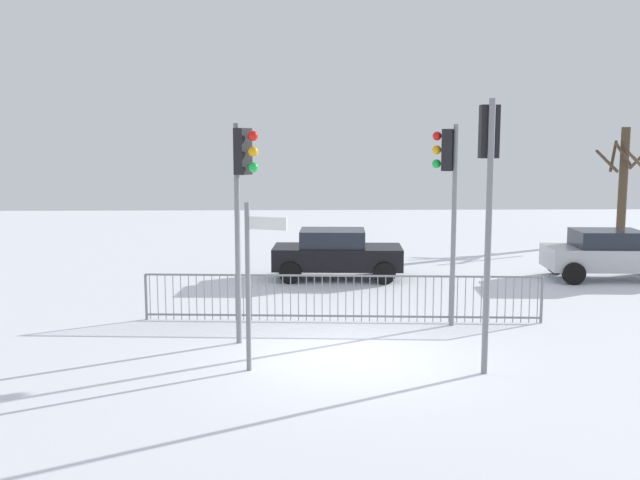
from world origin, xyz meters
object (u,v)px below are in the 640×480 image
car_silver_mid (610,254)px  bare_tree_left (623,180)px  direction_sign_post (251,278)px  traffic_light_foreground_right (488,175)px  traffic_light_rear_right (448,179)px  car_black_far (336,253)px  traffic_light_mid_right (243,184)px

car_silver_mid → bare_tree_left: 9.32m
car_silver_mid → bare_tree_left: (4.01, 8.23, 1.74)m
car_silver_mid → direction_sign_post: bearing=-136.4°
traffic_light_foreground_right → direction_sign_post: traffic_light_foreground_right is taller
traffic_light_rear_right → car_black_far: (-2.16, 5.55, -2.47)m
bare_tree_left → traffic_light_foreground_right: bearing=-120.8°
traffic_light_foreground_right → direction_sign_post: bearing=178.9°
traffic_light_foreground_right → direction_sign_post: size_ratio=1.59×
traffic_light_rear_right → traffic_light_mid_right: bearing=133.3°
car_black_far → car_silver_mid: size_ratio=1.00×
direction_sign_post → car_black_far: 8.97m
traffic_light_rear_right → traffic_light_foreground_right: bearing=-155.1°
traffic_light_rear_right → car_black_far: 6.45m
traffic_light_mid_right → car_black_far: bearing=-163.0°
traffic_light_foreground_right → traffic_light_rear_right: (-0.00, 3.29, -0.24)m
direction_sign_post → bare_tree_left: size_ratio=0.64×
traffic_light_rear_right → car_silver_mid: 8.29m
traffic_light_rear_right → car_silver_mid: (5.96, 5.21, -2.47)m
traffic_light_rear_right → bare_tree_left: 16.75m
traffic_light_rear_right → car_black_far: size_ratio=1.14×
car_silver_mid → bare_tree_left: bare_tree_left is taller
direction_sign_post → bare_tree_left: bearing=71.7°
car_black_far → direction_sign_post: bearing=-99.1°
traffic_light_foreground_right → car_silver_mid: size_ratio=1.22×
traffic_light_mid_right → car_black_far: traffic_light_mid_right is taller
direction_sign_post → car_silver_mid: direction_sign_post is taller
traffic_light_mid_right → bare_tree_left: bearing=170.5°
traffic_light_mid_right → traffic_light_rear_right: 4.58m
direction_sign_post → car_silver_mid: (10.04, 8.37, -0.92)m
direction_sign_post → car_silver_mid: size_ratio=0.77×
traffic_light_mid_right → traffic_light_foreground_right: bearing=101.5°
traffic_light_mid_right → car_silver_mid: size_ratio=1.13×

